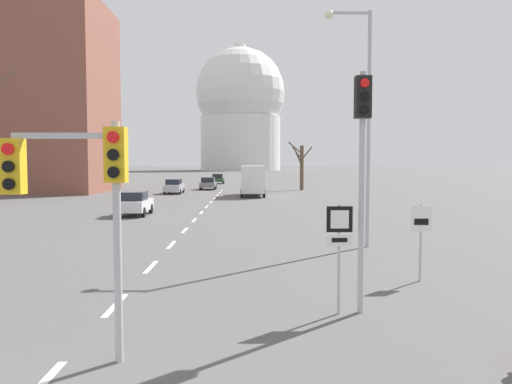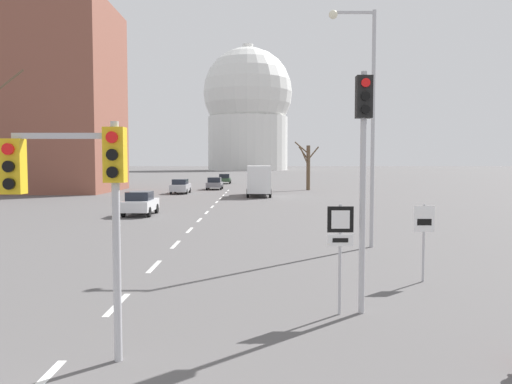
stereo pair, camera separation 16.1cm
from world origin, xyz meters
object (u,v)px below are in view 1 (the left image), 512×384
at_px(sedan_near_left, 208,183).
at_px(sedan_mid_centre, 174,186).
at_px(speed_limit_sign, 421,229).
at_px(sedan_far_left, 135,203).
at_px(street_lamp_right, 362,107).
at_px(delivery_truck, 253,180).
at_px(route_sign_post, 339,239).
at_px(traffic_signal_near_right, 362,147).
at_px(sedan_near_right, 218,179).
at_px(traffic_signal_centre_tall, 79,182).

distance_m(sedan_near_left, sedan_mid_centre, 8.77).
bearing_deg(speed_limit_sign, sedan_far_left, 124.46).
relative_size(speed_limit_sign, street_lamp_right, 0.24).
xyz_separation_m(street_lamp_right, sedan_mid_centre, (-12.94, 35.06, -4.97)).
bearing_deg(delivery_truck, sedan_near_left, 114.13).
bearing_deg(route_sign_post, delivery_truck, 92.36).
xyz_separation_m(traffic_signal_near_right, sedan_near_left, (-7.77, 52.30, -3.09)).
bearing_deg(traffic_signal_near_right, street_lamp_right, 77.35).
distance_m(traffic_signal_near_right, sedan_far_left, 23.92).
bearing_deg(sedan_far_left, sedan_near_left, 85.60).
bearing_deg(street_lamp_right, sedan_mid_centre, 110.26).
height_order(sedan_near_right, sedan_far_left, sedan_near_right).
xyz_separation_m(route_sign_post, sedan_mid_centre, (-10.38, 44.22, -0.94)).
height_order(sedan_near_left, sedan_mid_centre, sedan_mid_centre).
bearing_deg(sedan_mid_centre, street_lamp_right, -69.74).
distance_m(traffic_signal_near_right, delivery_truck, 39.92).
height_order(sedan_near_left, delivery_truck, delivery_truck).
distance_m(traffic_signal_near_right, sedan_mid_centre, 45.54).
bearing_deg(sedan_near_left, sedan_near_right, 89.32).
bearing_deg(street_lamp_right, traffic_signal_near_right, -102.65).
bearing_deg(traffic_signal_near_right, sedan_near_right, 96.24).
distance_m(street_lamp_right, sedan_near_left, 44.62).
distance_m(traffic_signal_centre_tall, sedan_far_left, 24.79).
bearing_deg(sedan_far_left, speed_limit_sign, -55.54).
bearing_deg(speed_limit_sign, traffic_signal_near_right, -128.96).
relative_size(speed_limit_sign, delivery_truck, 0.32).
relative_size(route_sign_post, delivery_truck, 0.36).
height_order(street_lamp_right, sedan_far_left, street_lamp_right).
bearing_deg(delivery_truck, sedan_far_left, -113.46).
bearing_deg(delivery_truck, sedan_near_right, 100.37).
relative_size(traffic_signal_centre_tall, sedan_near_right, 1.04).
height_order(speed_limit_sign, sedan_near_left, speed_limit_sign).
bearing_deg(route_sign_post, street_lamp_right, 74.39).
bearing_deg(traffic_signal_centre_tall, speed_limit_sign, 36.10).
bearing_deg(street_lamp_right, sedan_near_left, 102.77).
distance_m(route_sign_post, sedan_near_right, 69.75).
distance_m(sedan_mid_centre, delivery_truck, 9.78).
xyz_separation_m(traffic_signal_near_right, route_sign_post, (-0.53, -0.11, -2.12)).
bearing_deg(speed_limit_sign, street_lamp_right, 94.20).
height_order(sedan_near_right, sedan_mid_centre, sedan_mid_centre).
xyz_separation_m(route_sign_post, sedan_near_left, (-7.24, 52.41, -0.96)).
distance_m(speed_limit_sign, sedan_near_left, 50.30).
height_order(route_sign_post, speed_limit_sign, route_sign_post).
bearing_deg(sedan_far_left, street_lamp_right, -45.50).
bearing_deg(traffic_signal_centre_tall, sedan_far_left, 100.68).
bearing_deg(sedan_mid_centre, sedan_near_right, 82.43).
relative_size(street_lamp_right, sedan_far_left, 2.47).
height_order(route_sign_post, street_lamp_right, street_lamp_right).
distance_m(sedan_near_left, sedan_far_left, 30.95).
bearing_deg(traffic_signal_centre_tall, delivery_truck, 85.44).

